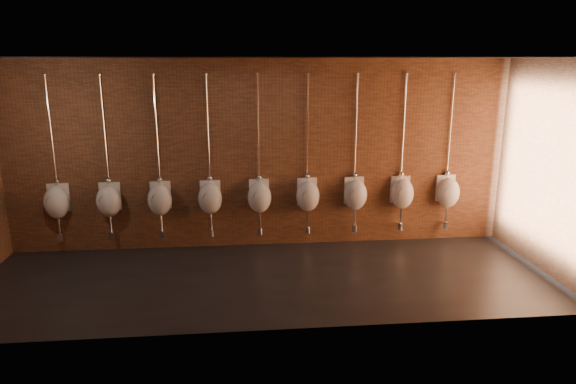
# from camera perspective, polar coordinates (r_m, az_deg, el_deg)

# --- Properties ---
(ground) EXTENTS (8.50, 8.50, 0.00)m
(ground) POSITION_cam_1_polar(r_m,az_deg,el_deg) (7.77, -2.20, -9.61)
(ground) COLOR black
(ground) RESTS_ON ground
(room_shell) EXTENTS (8.54, 3.04, 3.22)m
(room_shell) POSITION_cam_1_polar(r_m,az_deg,el_deg) (7.19, -2.35, 5.19)
(room_shell) COLOR black
(room_shell) RESTS_ON ground
(urinal_0) EXTENTS (0.42, 0.37, 2.72)m
(urinal_0) POSITION_cam_1_polar(r_m,az_deg,el_deg) (9.23, -24.32, -0.98)
(urinal_0) COLOR silver
(urinal_0) RESTS_ON ground
(urinal_1) EXTENTS (0.42, 0.37, 2.72)m
(urinal_1) POSITION_cam_1_polar(r_m,az_deg,el_deg) (9.00, -19.30, -0.87)
(urinal_1) COLOR silver
(urinal_1) RESTS_ON ground
(urinal_2) EXTENTS (0.42, 0.37, 2.72)m
(urinal_2) POSITION_cam_1_polar(r_m,az_deg,el_deg) (8.84, -14.05, -0.76)
(urinal_2) COLOR silver
(urinal_2) RESTS_ON ground
(urinal_3) EXTENTS (0.42, 0.37, 2.72)m
(urinal_3) POSITION_cam_1_polar(r_m,az_deg,el_deg) (8.75, -8.65, -0.63)
(urinal_3) COLOR silver
(urinal_3) RESTS_ON ground
(urinal_4) EXTENTS (0.42, 0.37, 2.72)m
(urinal_4) POSITION_cam_1_polar(r_m,az_deg,el_deg) (8.74, -3.20, -0.50)
(urinal_4) COLOR silver
(urinal_4) RESTS_ON ground
(urinal_5) EXTENTS (0.42, 0.37, 2.72)m
(urinal_5) POSITION_cam_1_polar(r_m,az_deg,el_deg) (8.82, 2.21, -0.36)
(urinal_5) COLOR silver
(urinal_5) RESTS_ON ground
(urinal_6) EXTENTS (0.42, 0.37, 2.72)m
(urinal_6) POSITION_cam_1_polar(r_m,az_deg,el_deg) (8.97, 7.49, -0.22)
(urinal_6) COLOR silver
(urinal_6) RESTS_ON ground
(urinal_7) EXTENTS (0.42, 0.37, 2.72)m
(urinal_7) POSITION_cam_1_polar(r_m,az_deg,el_deg) (9.19, 12.55, -0.09)
(urinal_7) COLOR silver
(urinal_7) RESTS_ON ground
(urinal_8) EXTENTS (0.42, 0.37, 2.72)m
(urinal_8) POSITION_cam_1_polar(r_m,az_deg,el_deg) (9.48, 17.34, 0.04)
(urinal_8) COLOR silver
(urinal_8) RESTS_ON ground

